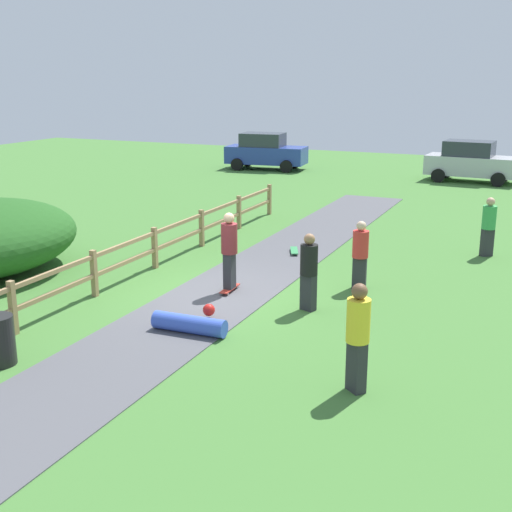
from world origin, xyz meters
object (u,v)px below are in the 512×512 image
at_px(parked_car_silver, 471,162).
at_px(parked_car_blue, 265,151).
at_px(bystander_red, 360,252).
at_px(bystander_green, 489,224).
at_px(skater_riding, 229,248).
at_px(skater_fallen, 191,323).
at_px(skateboard_loose, 294,250).
at_px(bystander_yellow, 358,332).
at_px(bystander_black, 309,268).

bearing_deg(parked_car_silver, parked_car_blue, -179.95).
relative_size(parked_car_silver, parked_car_blue, 0.99).
xyz_separation_m(bystander_red, bystander_green, (2.46, 4.38, 0.01)).
distance_m(skater_riding, skater_fallen, 2.79).
bearing_deg(skater_riding, parked_car_silver, 81.34).
bearing_deg(skater_riding, bystander_green, 48.83).
xyz_separation_m(skater_riding, bystander_green, (5.16, 5.90, -0.16)).
relative_size(skater_riding, parked_car_blue, 0.43).
bearing_deg(bystander_red, skateboard_loose, 137.03).
relative_size(skater_fallen, skateboard_loose, 1.90).
relative_size(bystander_yellow, bystander_red, 1.11).
height_order(bystander_yellow, bystander_black, bystander_yellow).
bearing_deg(bystander_yellow, skater_riding, 137.72).
relative_size(bystander_yellow, parked_car_silver, 0.42).
distance_m(bystander_black, parked_car_blue, 22.29).
height_order(bystander_black, parked_car_silver, parked_car_silver).
relative_size(skater_fallen, bystander_yellow, 0.85).
height_order(skater_fallen, parked_car_blue, parked_car_blue).
height_order(bystander_red, parked_car_silver, parked_car_silver).
bearing_deg(skater_fallen, parked_car_silver, 83.43).
bearing_deg(parked_car_blue, bystander_yellow, -63.44).
bearing_deg(parked_car_blue, bystander_black, -64.25).
distance_m(bystander_black, bystander_red, 2.02).
bearing_deg(skateboard_loose, bystander_black, -65.38).
bearing_deg(bystander_black, skateboard_loose, 114.62).
bearing_deg(bystander_yellow, bystander_green, 83.95).
height_order(skater_fallen, parked_car_silver, parked_car_silver).
bearing_deg(skateboard_loose, skater_fallen, -87.27).
bearing_deg(parked_car_blue, skater_riding, -68.93).
bearing_deg(skater_fallen, skateboard_loose, 92.73).
relative_size(skateboard_loose, parked_car_blue, 0.19).
height_order(bystander_black, bystander_green, bystander_black).
bearing_deg(bystander_green, skater_riding, -131.17).
distance_m(bystander_red, parked_car_silver, 18.16).
bearing_deg(bystander_red, parked_car_silver, 89.07).
distance_m(bystander_red, bystander_green, 5.02).
bearing_deg(skateboard_loose, parked_car_silver, 79.65).
xyz_separation_m(bystander_yellow, parked_car_silver, (-1.14, 23.43, -0.06)).
height_order(skateboard_loose, bystander_green, bystander_green).
bearing_deg(bystander_green, skateboard_loose, -158.62).
xyz_separation_m(bystander_red, parked_car_silver, (0.30, 18.16, 0.06)).
distance_m(skater_fallen, skateboard_loose, 6.54).
bearing_deg(skater_fallen, parked_car_blue, 109.77).
distance_m(bystander_yellow, bystander_green, 9.71).
height_order(skater_riding, skater_fallen, skater_riding).
height_order(skater_riding, bystander_red, skater_riding).
xyz_separation_m(skater_riding, skateboard_loose, (0.12, 3.92, -0.99)).
bearing_deg(bystander_black, skater_fallen, -127.21).
xyz_separation_m(bystander_yellow, bystander_red, (-1.43, 5.28, -0.11)).
relative_size(bystander_black, parked_car_blue, 0.39).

